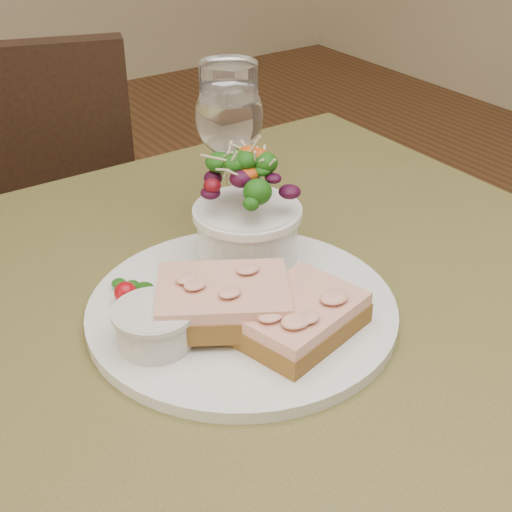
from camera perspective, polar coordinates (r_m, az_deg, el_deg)
cafe_table at (r=0.76m, az=1.19°, el=-10.40°), size 0.80×0.80×0.75m
chair_far at (r=1.49m, az=-17.26°, el=-5.86°), size 0.53×0.53×0.90m
dinner_plate at (r=0.68m, az=-1.13°, el=-4.29°), size 0.30×0.30×0.01m
sandwich_front at (r=0.64m, az=3.40°, el=-4.88°), size 0.13×0.11×0.03m
sandwich_back at (r=0.64m, az=-2.64°, el=-3.58°), size 0.15×0.14×0.03m
ramekin at (r=0.63m, az=-8.13°, el=-5.44°), size 0.07×0.07×0.04m
salad_bowl at (r=0.72m, az=-0.70°, el=3.76°), size 0.10×0.10×0.13m
garnish at (r=0.70m, az=-9.88°, el=-2.66°), size 0.05×0.04×0.02m
wine_glass at (r=0.80m, az=-2.14°, el=10.70°), size 0.08×0.08×0.18m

